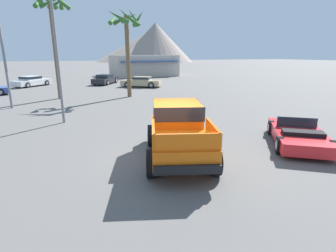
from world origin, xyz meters
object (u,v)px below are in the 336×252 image
parked_car_white (31,81)px  street_lamp_post (53,23)px  palm_tree_short (127,32)px  parked_car_dark (105,79)px  red_convertible_car (298,135)px  palm_tree_tall (52,20)px  orange_pickup_truck (178,127)px  parked_car_tan (142,82)px

parked_car_white → street_lamp_post: size_ratio=0.51×
street_lamp_post → palm_tree_short: street_lamp_post is taller
parked_car_dark → palm_tree_short: palm_tree_short is taller
red_convertible_car → palm_tree_tall: palm_tree_tall is taller
orange_pickup_truck → palm_tree_tall: bearing=122.9°
orange_pickup_truck → parked_car_dark: 25.30m
red_convertible_car → parked_car_tan: size_ratio=0.93×
red_convertible_car → palm_tree_tall: 19.20m
red_convertible_car → palm_tree_short: bearing=138.3°
red_convertible_car → parked_car_white: size_ratio=0.99×
street_lamp_post → parked_car_dark: bearing=74.2°
parked_car_tan → street_lamp_post: bearing=-178.9°
parked_car_tan → parked_car_white: 12.77m
orange_pickup_truck → parked_car_dark: (1.51, 25.25, -0.44)m
parked_car_dark → palm_tree_tall: (-5.33, -9.99, 5.50)m
parked_car_white → parked_car_tan: bearing=18.6°
parked_car_white → palm_tree_tall: palm_tree_tall is taller
parked_car_dark → parked_car_white: 8.31m
palm_tree_short → parked_car_tan: bearing=64.5°
palm_tree_tall → parked_car_white: bearing=105.4°
parked_car_tan → palm_tree_tall: 11.52m
palm_tree_tall → street_lamp_post: bearing=-89.5°
orange_pickup_truck → palm_tree_tall: (-3.83, 15.26, 5.06)m
parked_car_white → street_lamp_post: (3.02, -19.31, 4.45)m
parked_car_tan → palm_tree_tall: (-8.62, -5.28, 5.51)m
red_convertible_car → parked_car_white: 29.24m
orange_pickup_truck → palm_tree_short: (1.72, 14.10, 4.32)m
red_convertible_car → palm_tree_tall: bearing=154.7°
parked_car_tan → palm_tree_short: size_ratio=0.65×
street_lamp_post → red_convertible_car: bearing=-40.8°
red_convertible_car → palm_tree_tall: (-8.76, 16.10, 5.70)m
orange_pickup_truck → parked_car_tan: orange_pickup_truck is taller
orange_pickup_truck → parked_car_tan: (4.79, 20.54, -0.45)m
street_lamp_post → parked_car_tan: bearing=58.4°
palm_tree_tall → palm_tree_short: palm_tree_tall is taller
parked_car_tan → palm_tree_short: (-3.07, -6.44, 4.78)m
parked_car_tan → street_lamp_post: (-8.54, -13.90, 4.46)m
palm_tree_tall → palm_tree_short: (5.55, -1.16, -0.73)m
parked_car_dark → street_lamp_post: street_lamp_post is taller
orange_pickup_truck → street_lamp_post: size_ratio=0.59×
parked_car_white → palm_tree_short: bearing=-10.7°
parked_car_tan → parked_car_dark: size_ratio=0.97×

